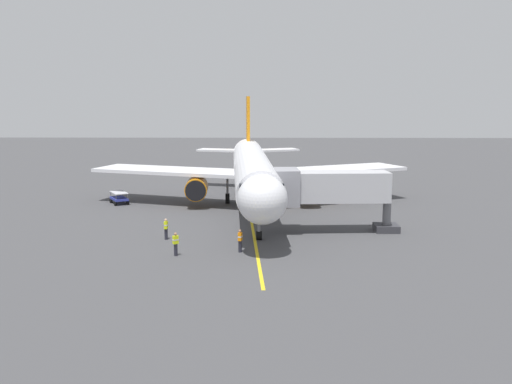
# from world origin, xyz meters

# --- Properties ---
(ground_plane) EXTENTS (220.00, 220.00, 0.00)m
(ground_plane) POSITION_xyz_m (0.00, 0.00, 0.00)
(ground_plane) COLOR #424244
(apron_lead_in_line) EXTENTS (2.58, 39.95, 0.01)m
(apron_lead_in_line) POSITION_xyz_m (1.79, 6.60, 0.01)
(apron_lead_in_line) COLOR yellow
(apron_lead_in_line) RESTS_ON ground
(airplane) EXTENTS (34.75, 40.34, 11.50)m
(airplane) POSITION_xyz_m (1.80, 0.32, 4.00)
(airplane) COLOR white
(airplane) RESTS_ON ground
(jet_bridge) EXTENTS (11.48, 3.50, 5.40)m
(jet_bridge) POSITION_xyz_m (-4.22, 11.27, 3.76)
(jet_bridge) COLOR #B7B7BC
(jet_bridge) RESTS_ON ground
(ground_crew_marshaller) EXTENTS (0.34, 0.45, 1.71)m
(ground_crew_marshaller) POSITION_xyz_m (2.35, 17.95, 0.89)
(ground_crew_marshaller) COLOR #23232D
(ground_crew_marshaller) RESTS_ON ground
(ground_crew_wing_walker) EXTENTS (0.29, 0.42, 1.71)m
(ground_crew_wing_walker) POSITION_xyz_m (8.47, 14.09, 0.89)
(ground_crew_wing_walker) COLOR #23232D
(ground_crew_wing_walker) RESTS_ON ground
(ground_crew_loader) EXTENTS (0.47, 0.45, 1.71)m
(ground_crew_loader) POSITION_xyz_m (6.95, 18.98, 0.89)
(ground_crew_loader) COLOR #23232D
(ground_crew_loader) RESTS_ON ground
(baggage_cart_near_nose) EXTENTS (2.48, 2.95, 1.27)m
(baggage_cart_near_nose) POSITION_xyz_m (16.23, -1.89, 0.66)
(baggage_cart_near_nose) COLOR #2D3899
(baggage_cart_near_nose) RESTS_ON ground
(baggage_cart_portside) EXTENTS (1.74, 2.71, 1.27)m
(baggage_cart_portside) POSITION_xyz_m (-3.31, -10.46, 0.66)
(baggage_cart_portside) COLOR #9E9EA3
(baggage_cart_portside) RESTS_ON ground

